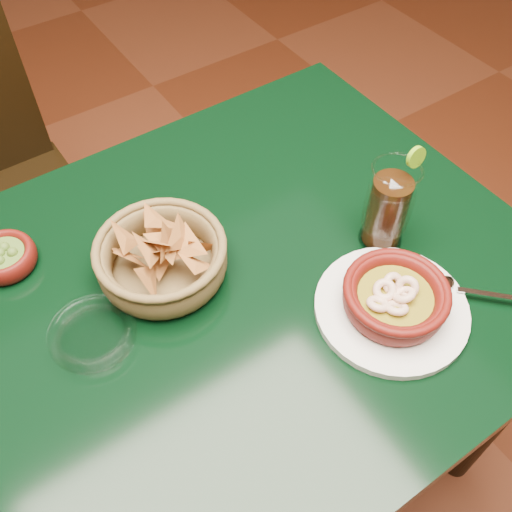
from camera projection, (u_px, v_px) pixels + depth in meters
ground at (206, 474)px, 1.45m from camera, size 7.00×7.00×0.00m
dining_table at (179, 346)px, 0.94m from camera, size 1.20×0.80×0.75m
shrimp_plate at (394, 300)px, 0.84m from camera, size 0.29×0.23×0.07m
chip_basket at (162, 258)px, 0.88m from camera, size 0.24×0.24×0.13m
guacamole_ramekin at (4, 257)px, 0.90m from camera, size 0.12×0.12×0.04m
cola_drink at (388, 207)px, 0.89m from camera, size 0.16×0.16×0.18m
glass_ashtray at (92, 334)px, 0.82m from camera, size 0.14×0.14×0.03m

